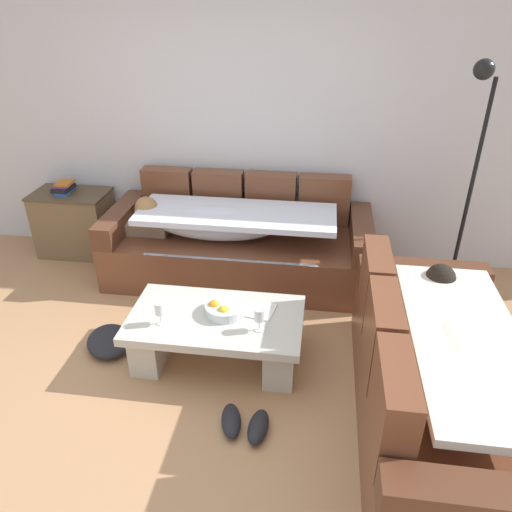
# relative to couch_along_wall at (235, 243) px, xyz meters

# --- Properties ---
(ground_plane) EXTENTS (14.00, 14.00, 0.00)m
(ground_plane) POSITION_rel_couch_along_wall_xyz_m (-0.13, -1.62, -0.33)
(ground_plane) COLOR tan
(back_wall) EXTENTS (9.00, 0.10, 2.70)m
(back_wall) POSITION_rel_couch_along_wall_xyz_m (-0.13, 0.53, 1.02)
(back_wall) COLOR silver
(back_wall) RESTS_ON ground_plane
(couch_along_wall) EXTENTS (2.33, 0.92, 0.88)m
(couch_along_wall) POSITION_rel_couch_along_wall_xyz_m (0.00, 0.00, 0.00)
(couch_along_wall) COLOR brown
(couch_along_wall) RESTS_ON ground_plane
(couch_near_window) EXTENTS (0.92, 1.99, 0.88)m
(couch_near_window) POSITION_rel_couch_along_wall_xyz_m (1.49, -1.57, 0.01)
(couch_near_window) COLOR brown
(couch_near_window) RESTS_ON ground_plane
(coffee_table) EXTENTS (1.20, 0.68, 0.38)m
(coffee_table) POSITION_rel_couch_along_wall_xyz_m (0.08, -1.19, -0.09)
(coffee_table) COLOR beige
(coffee_table) RESTS_ON ground_plane
(fruit_bowl) EXTENTS (0.28, 0.28, 0.10)m
(fruit_bowl) POSITION_rel_couch_along_wall_xyz_m (0.13, -1.14, 0.09)
(fruit_bowl) COLOR silver
(fruit_bowl) RESTS_ON coffee_table
(wine_glass_near_left) EXTENTS (0.07, 0.07, 0.17)m
(wine_glass_near_left) POSITION_rel_couch_along_wall_xyz_m (-0.26, -1.32, 0.16)
(wine_glass_near_left) COLOR silver
(wine_glass_near_left) RESTS_ON coffee_table
(wine_glass_near_right) EXTENTS (0.07, 0.07, 0.17)m
(wine_glass_near_right) POSITION_rel_couch_along_wall_xyz_m (0.40, -1.30, 0.16)
(wine_glass_near_right) COLOR silver
(wine_glass_near_right) RESTS_ON coffee_table
(open_magazine) EXTENTS (0.31, 0.26, 0.01)m
(open_magazine) POSITION_rel_couch_along_wall_xyz_m (0.33, -1.07, 0.05)
(open_magazine) COLOR white
(open_magazine) RESTS_ON coffee_table
(side_cabinet) EXTENTS (0.72, 0.44, 0.64)m
(side_cabinet) POSITION_rel_couch_along_wall_xyz_m (-1.65, 0.23, -0.01)
(side_cabinet) COLOR brown
(side_cabinet) RESTS_ON ground_plane
(book_stack_on_cabinet) EXTENTS (0.17, 0.23, 0.11)m
(book_stack_on_cabinet) POSITION_rel_couch_along_wall_xyz_m (-1.68, 0.22, 0.36)
(book_stack_on_cabinet) COLOR #2D569E
(book_stack_on_cabinet) RESTS_ON side_cabinet
(floor_lamp) EXTENTS (0.33, 0.31, 1.95)m
(floor_lamp) POSITION_rel_couch_along_wall_xyz_m (1.84, -0.15, 0.79)
(floor_lamp) COLOR black
(floor_lamp) RESTS_ON ground_plane
(pair_of_shoes) EXTENTS (0.33, 0.31, 0.09)m
(pair_of_shoes) POSITION_rel_couch_along_wall_xyz_m (0.37, -1.79, -0.29)
(pair_of_shoes) COLOR black
(pair_of_shoes) RESTS_ON ground_plane
(crumpled_garment) EXTENTS (0.47, 0.51, 0.12)m
(crumpled_garment) POSITION_rel_couch_along_wall_xyz_m (-0.75, -1.17, -0.27)
(crumpled_garment) COLOR #232328
(crumpled_garment) RESTS_ON ground_plane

